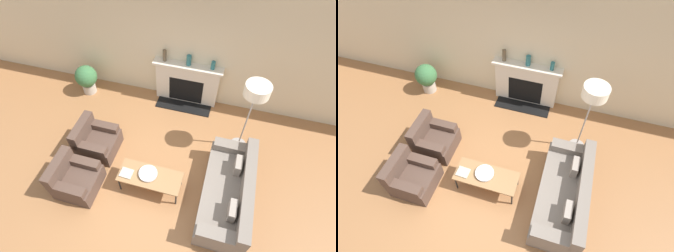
% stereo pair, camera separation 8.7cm
% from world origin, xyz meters
% --- Properties ---
extents(ground_plane, '(18.00, 18.00, 0.00)m').
position_xyz_m(ground_plane, '(0.00, 0.00, 0.00)').
color(ground_plane, '#99663D').
extents(wall_back, '(18.00, 0.06, 2.90)m').
position_xyz_m(wall_back, '(0.00, 2.86, 1.45)').
color(wall_back, beige).
rests_on(wall_back, ground_plane).
extents(fireplace, '(1.65, 0.59, 1.11)m').
position_xyz_m(fireplace, '(0.15, 2.71, 0.54)').
color(fireplace, beige).
rests_on(fireplace, ground_plane).
extents(couch, '(0.86, 2.01, 0.78)m').
position_xyz_m(couch, '(1.53, 0.26, 0.30)').
color(couch, slate).
rests_on(couch, ground_plane).
extents(armchair_near, '(0.79, 0.78, 0.76)m').
position_xyz_m(armchair_near, '(-1.37, -0.26, 0.28)').
color(armchair_near, '#4C382D').
rests_on(armchair_near, ground_plane).
extents(armchair_far, '(0.79, 0.78, 0.76)m').
position_xyz_m(armchair_far, '(-1.37, 0.68, 0.28)').
color(armchair_far, '#4C382D').
rests_on(armchair_far, ground_plane).
extents(coffee_table, '(1.21, 0.51, 0.44)m').
position_xyz_m(coffee_table, '(0.05, 0.11, 0.40)').
color(coffee_table, olive).
rests_on(coffee_table, ground_plane).
extents(bowl, '(0.36, 0.36, 0.05)m').
position_xyz_m(bowl, '(0.00, 0.14, 0.47)').
color(bowl, silver).
rests_on(bowl, coffee_table).
extents(book, '(0.25, 0.22, 0.02)m').
position_xyz_m(book, '(-0.40, 0.05, 0.45)').
color(book, '#B2A893').
rests_on(book, coffee_table).
extents(floor_lamp, '(0.47, 0.47, 1.80)m').
position_xyz_m(floor_lamp, '(1.62, 1.63, 1.55)').
color(floor_lamp, gray).
rests_on(floor_lamp, ground_plane).
extents(mantel_vase_left, '(0.09, 0.09, 0.28)m').
position_xyz_m(mantel_vase_left, '(-0.42, 2.73, 1.25)').
color(mantel_vase_left, brown).
rests_on(mantel_vase_left, fireplace).
extents(mantel_vase_center_left, '(0.11, 0.11, 0.24)m').
position_xyz_m(mantel_vase_center_left, '(0.15, 2.73, 1.23)').
color(mantel_vase_center_left, '#28666B').
rests_on(mantel_vase_center_left, fireplace).
extents(mantel_vase_center_right, '(0.09, 0.09, 0.19)m').
position_xyz_m(mantel_vase_center_right, '(0.71, 2.73, 1.21)').
color(mantel_vase_center_right, '#28666B').
rests_on(mantel_vase_center_right, fireplace).
extents(potted_plant, '(0.55, 0.55, 0.79)m').
position_xyz_m(potted_plant, '(-2.39, 2.32, 0.46)').
color(potted_plant, '#B2A899').
rests_on(potted_plant, ground_plane).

